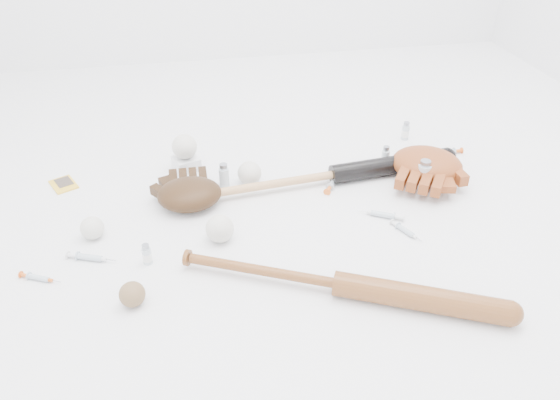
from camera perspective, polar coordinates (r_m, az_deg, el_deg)
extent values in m
plane|color=white|center=(1.66, 0.91, -2.33)|extent=(3.00, 3.00, 0.00)
cube|color=gold|center=(1.97, -21.68, 1.52)|extent=(0.11, 0.12, 0.01)
cube|color=white|center=(1.94, -9.77, 3.80)|extent=(0.10, 0.10, 0.05)
sphere|color=silver|center=(1.91, -9.95, 5.51)|extent=(0.09, 0.09, 0.09)
sphere|color=silver|center=(1.67, -19.04, -2.78)|extent=(0.07, 0.07, 0.07)
sphere|color=silver|center=(1.83, -3.21, 2.83)|extent=(0.08, 0.08, 0.08)
sphere|color=silver|center=(1.57, -6.32, -2.99)|extent=(0.08, 0.08, 0.08)
sphere|color=brown|center=(1.42, -15.19, -9.49)|extent=(0.07, 0.07, 0.07)
cylinder|color=silver|center=(1.97, 10.96, 4.57)|extent=(0.03, 0.03, 0.07)
cylinder|color=silver|center=(2.16, 12.99, 7.07)|extent=(0.03, 0.03, 0.07)
cylinder|color=silver|center=(1.82, -5.88, 2.59)|extent=(0.03, 0.03, 0.08)
cylinder|color=silver|center=(1.86, 14.79, 2.62)|extent=(0.04, 0.04, 0.10)
cylinder|color=silver|center=(1.53, -13.75, -5.49)|extent=(0.02, 0.02, 0.06)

